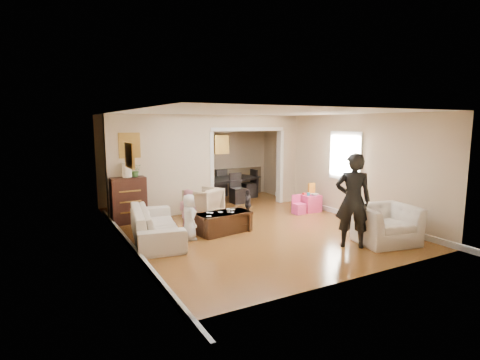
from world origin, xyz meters
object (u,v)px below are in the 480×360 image
coffee_cup (228,211)px  child_toddler (248,204)px  table_lamp (127,170)px  dining_table (228,189)px  sofa (156,224)px  armchair_front (384,224)px  dresser (128,200)px  coffee_table (223,222)px  armchair_back (204,202)px  child_kneel_b (188,211)px  child_kneel_a (189,217)px  play_table (310,203)px  cyan_cup (309,194)px  adult_person (353,200)px

coffee_cup → child_toddler: (0.95, 0.80, -0.11)m
table_lamp → dining_table: table_lamp is taller
sofa → armchair_front: bearing=-111.6°
dresser → child_toddler: 2.90m
dresser → coffee_table: 2.48m
sofa → armchair_back: 2.14m
sofa → child_kneel_b: 0.78m
coffee_table → dining_table: 3.63m
armchair_front → child_kneel_a: 3.93m
armchair_front → coffee_cup: bearing=150.5°
play_table → armchair_front: bearing=-98.8°
sofa → coffee_cup: bearing=-89.1°
child_kneel_a → cyan_cup: bearing=-77.9°
table_lamp → dining_table: bearing=21.8°
dresser → coffee_cup: (1.73, -1.88, -0.07)m
armchair_back → armchair_front: bearing=92.2°
dresser → cyan_cup: size_ratio=13.83×
coffee_cup → child_toddler: size_ratio=0.12×
table_lamp → child_kneel_b: table_lamp is taller
adult_person → child_toddler: bearing=-38.4°
cyan_cup → adult_person: bearing=-112.4°
armchair_back → child_toddler: size_ratio=1.08×
dining_table → coffee_table: bearing=-133.1°
armchair_back → dresser: bearing=-38.4°
table_lamp → sofa: bearing=-83.6°
coffee_cup → cyan_cup: cyan_cup is taller
coffee_cup → child_kneel_a: bearing=-174.0°
sofa → dresser: bearing=15.9°
armchair_back → child_kneel_a: 2.00m
play_table → child_kneel_b: bearing=-174.3°
play_table → child_toddler: child_toddler is taller
armchair_back → table_lamp: table_lamp is taller
cyan_cup → child_toddler: bearing=175.6°
child_kneel_b → child_toddler: 1.81m
dining_table → child_toddler: 2.53m
armchair_front → child_toddler: size_ratio=1.53×
dresser → child_kneel_b: size_ratio=1.13×
dresser → play_table: 4.74m
dining_table → child_kneel_a: child_kneel_a is taller
sofa → armchair_front: 4.62m
sofa → coffee_cup: sofa is taller
child_kneel_a → play_table: bearing=-77.5°
child_kneel_a → child_kneel_b: child_kneel_b is taller
dresser → child_kneel_b: bearing=-58.7°
sofa → coffee_table: sofa is taller
dresser → play_table: dresser is taller
table_lamp → child_kneel_a: (0.78, -1.98, -0.81)m
sofa → armchair_back: size_ratio=2.79×
child_kneel_b → table_lamp: bearing=1.8°
coffee_table → play_table: play_table is taller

